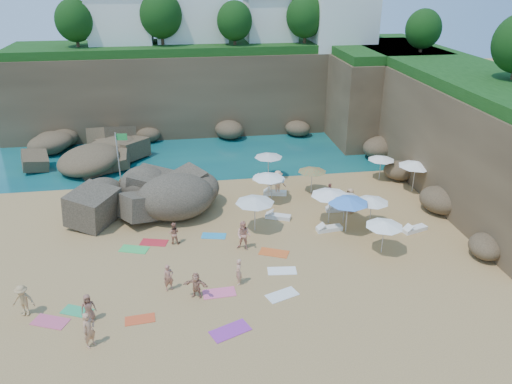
{
  "coord_description": "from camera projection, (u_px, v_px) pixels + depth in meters",
  "views": [
    {
      "loc": [
        -2.68,
        -27.25,
        16.03
      ],
      "look_at": [
        2.0,
        3.0,
        2.0
      ],
      "focal_mm": 35.0,
      "sensor_mm": 36.0,
      "label": 1
    }
  ],
  "objects": [
    {
      "name": "person_stand_1",
      "position": [
        174.0,
        233.0,
        31.11
      ],
      "size": [
        0.8,
        0.67,
        1.46
      ],
      "primitive_type": "imported",
      "rotation": [
        0.0,
        0.0,
        2.95
      ],
      "color": "#AF7157",
      "rests_on": "ground"
    },
    {
      "name": "parasol_5",
      "position": [
        255.0,
        200.0,
        32.04
      ],
      "size": [
        2.55,
        2.55,
        2.41
      ],
      "color": "silver",
      "rests_on": "ground"
    },
    {
      "name": "parasol_4",
      "position": [
        416.0,
        164.0,
        37.68
      ],
      "size": [
        2.61,
        2.61,
        2.47
      ],
      "color": "silver",
      "rests_on": "ground"
    },
    {
      "name": "towel_3",
      "position": [
        77.0,
        311.0,
        25.25
      ],
      "size": [
        1.72,
        1.35,
        0.03
      ],
      "primitive_type": "cube",
      "rotation": [
        0.0,
        0.0,
        -0.43
      ],
      "color": "#2FA564",
      "rests_on": "ground"
    },
    {
      "name": "towel_2",
      "position": [
        140.0,
        319.0,
        24.67
      ],
      "size": [
        1.52,
        0.86,
        0.03
      ],
      "primitive_type": "cube",
      "rotation": [
        0.0,
        0.0,
        0.09
      ],
      "color": "#DE4B23",
      "rests_on": "ground"
    },
    {
      "name": "cliff_back",
      "position": [
        224.0,
        89.0,
        52.61
      ],
      "size": [
        44.0,
        8.0,
        8.0
      ],
      "primitive_type": "cube",
      "color": "brown",
      "rests_on": "ground"
    },
    {
      "name": "lounger_3",
      "position": [
        278.0,
        217.0,
        34.45
      ],
      "size": [
        1.82,
        1.21,
        0.27
      ],
      "primitive_type": "cube",
      "rotation": [
        0.0,
        0.0,
        -0.4
      ],
      "color": "silver",
      "rests_on": "ground"
    },
    {
      "name": "cliff_right",
      "position": [
        457.0,
        130.0,
        39.7
      ],
      "size": [
        8.0,
        30.0,
        8.0
      ],
      "primitive_type": "cube",
      "color": "brown",
      "rests_on": "ground"
    },
    {
      "name": "towel_5",
      "position": [
        282.0,
        295.0,
        26.49
      ],
      "size": [
        1.89,
        1.39,
        0.03
      ],
      "primitive_type": "cube",
      "rotation": [
        0.0,
        0.0,
        0.36
      ],
      "color": "white",
      "rests_on": "ground"
    },
    {
      "name": "towel_6",
      "position": [
        230.0,
        331.0,
        23.9
      ],
      "size": [
        2.13,
        1.62,
        0.03
      ],
      "primitive_type": "cube",
      "rotation": [
        0.0,
        0.0,
        0.4
      ],
      "color": "purple",
      "rests_on": "ground"
    },
    {
      "name": "person_stand_0",
      "position": [
        89.0,
        330.0,
        22.63
      ],
      "size": [
        0.76,
        0.78,
        1.81
      ],
      "primitive_type": "imported",
      "rotation": [
        0.0,
        0.0,
        0.86
      ],
      "color": "tan",
      "rests_on": "ground"
    },
    {
      "name": "person_stand_4",
      "position": [
        350.0,
        201.0,
        34.94
      ],
      "size": [
        0.84,
        1.02,
        1.84
      ],
      "primitive_type": "imported",
      "rotation": [
        0.0,
        0.0,
        -1.1
      ],
      "color": "tan",
      "rests_on": "ground"
    },
    {
      "name": "towel_9",
      "position": [
        219.0,
        293.0,
        26.65
      ],
      "size": [
        1.79,
        0.96,
        0.03
      ],
      "primitive_type": "cube",
      "rotation": [
        0.0,
        0.0,
        0.05
      ],
      "color": "#F15D8B",
      "rests_on": "ground"
    },
    {
      "name": "parasol_9",
      "position": [
        345.0,
        197.0,
        33.1
      ],
      "size": [
        2.26,
        2.26,
        2.13
      ],
      "color": "silver",
      "rests_on": "ground"
    },
    {
      "name": "flag_pole",
      "position": [
        120.0,
        153.0,
        37.92
      ],
      "size": [
        0.89,
        0.15,
        4.57
      ],
      "color": "silver",
      "rests_on": "ground"
    },
    {
      "name": "person_lie_5",
      "position": [
        244.0,
        244.0,
        30.63
      ],
      "size": [
        1.6,
        2.06,
        0.7
      ],
      "primitive_type": "imported",
      "rotation": [
        0.0,
        0.0,
        -0.43
      ],
      "color": "#DE967E",
      "rests_on": "ground"
    },
    {
      "name": "parasol_2",
      "position": [
        272.0,
        178.0,
        36.56
      ],
      "size": [
        2.03,
        2.03,
        1.92
      ],
      "color": "silver",
      "rests_on": "ground"
    },
    {
      "name": "rock_promontory",
      "position": [
        90.0,
        162.0,
        44.38
      ],
      "size": [
        12.0,
        7.0,
        2.0
      ],
      "primitive_type": null,
      "color": "brown",
      "rests_on": "ground"
    },
    {
      "name": "parasol_8",
      "position": [
        372.0,
        200.0,
        32.7
      ],
      "size": [
        2.24,
        2.24,
        2.12
      ],
      "color": "silver",
      "rests_on": "ground"
    },
    {
      "name": "parasol_3",
      "position": [
        381.0,
        158.0,
        39.99
      ],
      "size": [
        2.14,
        2.14,
        2.03
      ],
      "color": "silver",
      "rests_on": "ground"
    },
    {
      "name": "person_stand_5",
      "position": [
        123.0,
        189.0,
        36.88
      ],
      "size": [
        1.65,
        1.08,
        1.73
      ],
      "primitive_type": "imported",
      "rotation": [
        0.0,
        0.0,
        0.42
      ],
      "color": "tan",
      "rests_on": "ground"
    },
    {
      "name": "rock_outcrop",
      "position": [
        145.0,
        214.0,
        35.07
      ],
      "size": [
        8.78,
        7.11,
        3.19
      ],
      "primitive_type": null,
      "rotation": [
        0.0,
        0.0,
        0.15
      ],
      "color": "brown",
      "rests_on": "ground"
    },
    {
      "name": "person_stand_2",
      "position": [
        278.0,
        183.0,
        37.65
      ],
      "size": [
        1.34,
        0.81,
        1.94
      ],
      "primitive_type": "imported",
      "rotation": [
        0.0,
        0.0,
        2.89
      ],
      "color": "#E2A780",
      "rests_on": "ground"
    },
    {
      "name": "towel_10",
      "position": [
        274.0,
        253.0,
        30.36
      ],
      "size": [
        1.97,
        1.53,
        0.03
      ],
      "primitive_type": "cube",
      "rotation": [
        0.0,
        0.0,
        -0.42
      ],
      "color": "orange",
      "rests_on": "ground"
    },
    {
      "name": "lounger_0",
      "position": [
        275.0,
        193.0,
        38.01
      ],
      "size": [
        1.84,
        0.95,
        0.27
      ],
      "primitive_type": "cube",
      "rotation": [
        0.0,
        0.0,
        -0.22
      ],
      "color": "white",
      "rests_on": "ground"
    },
    {
      "name": "parasol_7",
      "position": [
        330.0,
        193.0,
        32.96
      ],
      "size": [
        2.59,
        2.59,
        2.45
      ],
      "color": "silver",
      "rests_on": "ground"
    },
    {
      "name": "cliff_corner",
      "position": [
        377.0,
        95.0,
        50.2
      ],
      "size": [
        10.0,
        12.0,
        8.0
      ],
      "primitive_type": "cube",
      "color": "brown",
      "rests_on": "ground"
    },
    {
      "name": "clifftop_buildings",
      "position": [
        231.0,
        16.0,
        50.44
      ],
      "size": [
        28.48,
        9.48,
        7.0
      ],
      "color": "white",
      "rests_on": "cliff_back"
    },
    {
      "name": "clifftop_trees",
      "position": [
        258.0,
        22.0,
        45.04
      ],
      "size": [
        35.6,
        23.82,
        4.4
      ],
      "color": "#11380F",
      "rests_on": "ground"
    },
    {
      "name": "towel_13",
      "position": [
        282.0,
        271.0,
        28.57
      ],
      "size": [
        1.72,
        0.99,
        0.03
      ],
      "primitive_type": "cube",
      "rotation": [
        0.0,
        0.0,
        -0.1
      ],
      "color": "white",
      "rests_on": "ground"
    },
    {
      "name": "seawater",
      "position": [
        204.0,
        114.0,
        58.49
      ],
      "size": [
        120.0,
        120.0,
        0.0
      ],
      "primitive_type": "plane",
      "color": "#0C4751",
      "rests_on": "ground"
    },
    {
      "name": "ground",
      "position": [
        232.0,
        242.0,
        31.54
      ],
      "size": [
        120.0,
        120.0,
        0.0
      ],
      "primitive_type": "plane",
      "color": "tan",
      "rests_on": "ground"
    },
    {
      "name": "parasol_1",
      "position": [
        268.0,
        155.0,
        40.21
      ],
      "size": [
        2.28,
        2.28,
        2.16
      ],
      "color": "silver",
      "rests_on": "ground"
    },
    {
      "name": "towel_1",
      "position": [
        50.0,
        322.0,
        24.51
      ],
      "size": [
        1.96,
        1.49,
        0.03
      ],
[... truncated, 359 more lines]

